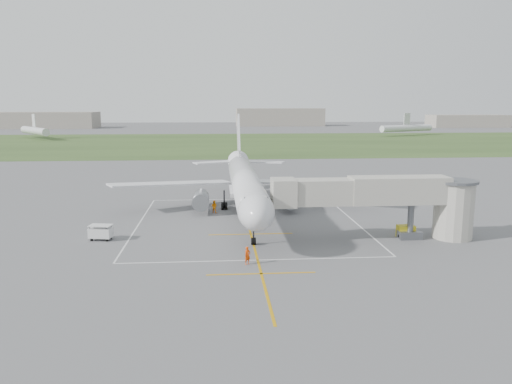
{
  "coord_description": "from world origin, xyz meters",
  "views": [
    {
      "loc": [
        -3.88,
        -67.18,
        15.26
      ],
      "look_at": [
        1.1,
        -4.0,
        4.0
      ],
      "focal_mm": 35.0,
      "sensor_mm": 36.0,
      "label": 1
    }
  ],
  "objects": [
    {
      "name": "distant_aircraft",
      "position": [
        2.23,
        164.21,
        3.59
      ],
      "size": [
        196.89,
        31.97,
        8.85
      ],
      "color": "silver",
      "rests_on": "ground"
    },
    {
      "name": "grass_strip",
      "position": [
        0.0,
        130.0,
        0.01
      ],
      "size": [
        700.0,
        120.0,
        0.02
      ],
      "primitive_type": "cube",
      "color": "#2F481F",
      "rests_on": "ground"
    },
    {
      "name": "ramp_worker_nose",
      "position": [
        -1.08,
        -21.22,
        0.88
      ],
      "size": [
        0.77,
        0.7,
        1.76
      ],
      "primitive_type": "imported",
      "rotation": [
        0.0,
        0.0,
        0.56
      ],
      "color": "#E04007",
      "rests_on": "ground"
    },
    {
      "name": "ramp_worker_wing",
      "position": [
        -4.36,
        2.03,
        0.91
      ],
      "size": [
        1.09,
        0.99,
        1.83
      ],
      "primitive_type": "imported",
      "rotation": [
        0.0,
        0.0,
        2.73
      ],
      "color": "orange",
      "rests_on": "ground"
    },
    {
      "name": "distant_hangars",
      "position": [
        -16.15,
        265.19,
        5.17
      ],
      "size": [
        345.0,
        49.0,
        12.0
      ],
      "color": "gray",
      "rests_on": "ground"
    },
    {
      "name": "baggage_cart",
      "position": [
        -17.12,
        -11.17,
        0.89
      ],
      "size": [
        2.72,
        1.93,
        1.73
      ],
      "rotation": [
        0.0,
        0.0,
        -0.19
      ],
      "color": "silver",
      "rests_on": "ground"
    },
    {
      "name": "apron_markings",
      "position": [
        0.0,
        -5.82,
        0.01
      ],
      "size": [
        28.2,
        60.0,
        0.01
      ],
      "color": "#C1880B",
      "rests_on": "ground"
    },
    {
      "name": "airliner",
      "position": [
        -0.0,
        0.75,
        4.39
      ],
      "size": [
        38.93,
        46.75,
        13.52
      ],
      "color": "silver",
      "rests_on": "ground"
    },
    {
      "name": "jet_bridge",
      "position": [
        15.72,
        -13.5,
        4.74
      ],
      "size": [
        23.4,
        5.0,
        7.2
      ],
      "color": "gray",
      "rests_on": "ground"
    },
    {
      "name": "ground",
      "position": [
        0.0,
        0.0,
        0.0
      ],
      "size": [
        700.0,
        700.0,
        0.0
      ],
      "primitive_type": "plane",
      "color": "#545456",
      "rests_on": "ground"
    },
    {
      "name": "gpu_unit",
      "position": [
        17.73,
        -12.97,
        0.71
      ],
      "size": [
        1.95,
        1.39,
        1.45
      ],
      "rotation": [
        0.0,
        0.0,
        -0.01
      ],
      "color": "gold",
      "rests_on": "ground"
    }
  ]
}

